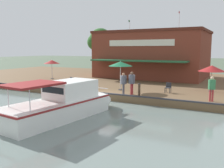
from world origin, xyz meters
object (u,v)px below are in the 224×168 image
object	(u,v)px
patio_umbrella_back_row	(52,62)
patio_umbrella_by_entrance	(120,64)
person_mid_patio	(124,81)
mooring_post	(139,90)
cafe_chair_mid_patio	(70,81)
person_at_quay_edge	(132,80)
tree_behind_restaurant	(99,41)
patio_umbrella_far_corner	(212,68)
cafe_chair_beside_entrance	(90,83)
motorboat_far_downstream	(67,103)
person_near_entrance	(212,86)
cafe_chair_under_first_umbrella	(168,87)
waterfront_restaurant	(152,54)

from	to	relation	value
patio_umbrella_back_row	patio_umbrella_by_entrance	xyz separation A→B (m)	(3.46, 10.95, 0.24)
person_mid_patio	mooring_post	world-z (taller)	person_mid_patio
cafe_chair_mid_patio	person_at_quay_edge	bearing A→B (deg)	77.34
tree_behind_restaurant	patio_umbrella_far_corner	bearing A→B (deg)	54.72
cafe_chair_beside_entrance	patio_umbrella_far_corner	bearing A→B (deg)	109.11
patio_umbrella_back_row	person_mid_patio	size ratio (longest dim) A/B	1.35
motorboat_far_downstream	cafe_chair_mid_patio	bearing A→B (deg)	-143.35
person_at_quay_edge	cafe_chair_beside_entrance	bearing A→B (deg)	-103.73
patio_umbrella_far_corner	mooring_post	distance (m)	6.93
motorboat_far_downstream	mooring_post	world-z (taller)	motorboat_far_downstream
patio_umbrella_back_row	cafe_chair_mid_patio	bearing A→B (deg)	57.81
patio_umbrella_back_row	person_mid_patio	world-z (taller)	patio_umbrella_back_row
person_mid_patio	mooring_post	bearing A→B (deg)	79.55
cafe_chair_mid_patio	tree_behind_restaurant	distance (m)	18.62
cafe_chair_mid_patio	person_near_entrance	xyz separation A→B (m)	(1.42, 13.26, 0.61)
patio_umbrella_back_row	patio_umbrella_far_corner	xyz separation A→B (m)	(0.43, 18.06, -0.10)
person_mid_patio	cafe_chair_beside_entrance	bearing A→B (deg)	-108.40
person_near_entrance	tree_behind_restaurant	distance (m)	27.33
patio_umbrella_by_entrance	motorboat_far_downstream	xyz separation A→B (m)	(7.56, 0.09, -2.02)
patio_umbrella_by_entrance	person_near_entrance	world-z (taller)	patio_umbrella_by_entrance
patio_umbrella_far_corner	mooring_post	bearing A→B (deg)	-41.45
cafe_chair_under_first_umbrella	patio_umbrella_back_row	bearing A→B (deg)	-100.59
person_at_quay_edge	cafe_chair_under_first_umbrella	bearing A→B (deg)	133.96
cafe_chair_under_first_umbrella	motorboat_far_downstream	bearing A→B (deg)	-26.01
motorboat_far_downstream	mooring_post	size ratio (longest dim) A/B	8.58
patio_umbrella_by_entrance	cafe_chair_under_first_umbrella	bearing A→B (deg)	98.94
cafe_chair_beside_entrance	person_mid_patio	world-z (taller)	person_mid_patio
mooring_post	waterfront_restaurant	bearing A→B (deg)	-164.52
person_at_quay_edge	person_near_entrance	world-z (taller)	person_at_quay_edge
waterfront_restaurant	cafe_chair_under_first_umbrella	size ratio (longest dim) A/B	15.69
waterfront_restaurant	patio_umbrella_back_row	world-z (taller)	waterfront_restaurant
waterfront_restaurant	patio_umbrella_by_entrance	bearing A→B (deg)	5.55
person_near_entrance	tree_behind_restaurant	size ratio (longest dim) A/B	0.24
waterfront_restaurant	motorboat_far_downstream	xyz separation A→B (m)	(19.00, 1.20, -2.63)
cafe_chair_under_first_umbrella	mooring_post	world-z (taller)	mooring_post
cafe_chair_beside_entrance	person_mid_patio	bearing A→B (deg)	71.60
patio_umbrella_by_entrance	person_mid_patio	xyz separation A→B (m)	(1.78, 1.17, -1.22)
person_mid_patio	mooring_post	size ratio (longest dim) A/B	1.73
patio_umbrella_far_corner	cafe_chair_mid_patio	world-z (taller)	patio_umbrella_far_corner
patio_umbrella_back_row	mooring_post	distance (m)	14.73
patio_umbrella_far_corner	cafe_chair_beside_entrance	bearing A→B (deg)	-70.89
cafe_chair_beside_entrance	mooring_post	bearing A→B (deg)	73.64
patio_umbrella_back_row	cafe_chair_under_first_umbrella	size ratio (longest dim) A/B	2.73
mooring_post	cafe_chair_beside_entrance	bearing A→B (deg)	-106.36
cafe_chair_under_first_umbrella	mooring_post	distance (m)	3.07
tree_behind_restaurant	person_near_entrance	bearing A→B (deg)	47.85
patio_umbrella_far_corner	person_at_quay_edge	world-z (taller)	patio_umbrella_far_corner
motorboat_far_downstream	tree_behind_restaurant	bearing A→B (deg)	-152.89
patio_umbrella_by_entrance	motorboat_far_downstream	bearing A→B (deg)	0.71
person_at_quay_edge	motorboat_far_downstream	size ratio (longest dim) A/B	0.21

